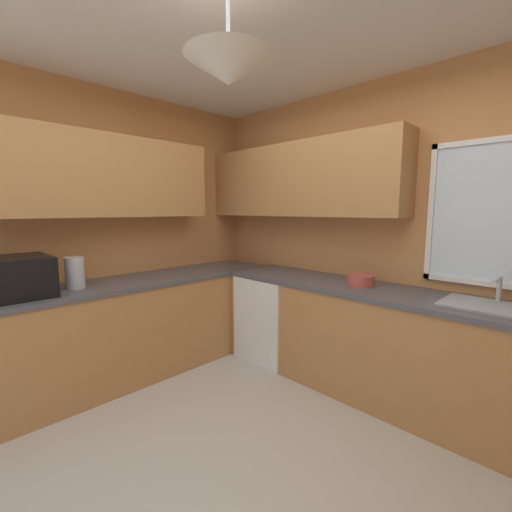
{
  "coord_description": "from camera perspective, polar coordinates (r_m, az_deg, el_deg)",
  "views": [
    {
      "loc": [
        1.35,
        -1.16,
        1.51
      ],
      "look_at": [
        -0.53,
        0.72,
        1.15
      ],
      "focal_mm": 23.9,
      "sensor_mm": 36.0,
      "label": 1
    }
  ],
  "objects": [
    {
      "name": "kettle",
      "position": [
        3.07,
        -28.04,
        -2.49
      ],
      "size": [
        0.14,
        0.14,
        0.26
      ],
      "primitive_type": "cylinder",
      "color": "#B7B7BC",
      "rests_on": "counter_run_left"
    },
    {
      "name": "dishwasher",
      "position": [
        3.57,
        3.17,
        -10.08
      ],
      "size": [
        0.6,
        0.6,
        0.84
      ],
      "primitive_type": "cube",
      "color": "white",
      "rests_on": "ground_plane"
    },
    {
      "name": "counter_run_left",
      "position": [
        3.32,
        -22.59,
        -11.65
      ],
      "size": [
        0.65,
        3.17,
        0.89
      ],
      "color": "#AD7542",
      "rests_on": "ground_plane"
    },
    {
      "name": "room_shell",
      "position": [
        2.38,
        -1.05,
        13.63
      ],
      "size": [
        3.88,
        3.56,
        2.67
      ],
      "color": "#C6844C",
      "rests_on": "ground_plane"
    },
    {
      "name": "ground_plane",
      "position": [
        2.33,
        -3.93,
        -32.72
      ],
      "size": [
        8.28,
        8.28,
        0.0
      ],
      "primitive_type": "plane",
      "color": "#B7B2A8"
    },
    {
      "name": "counter_run_back",
      "position": [
        3.0,
        20.24,
        -13.57
      ],
      "size": [
        2.97,
        0.65,
        0.89
      ],
      "color": "#AD7542",
      "rests_on": "ground_plane"
    },
    {
      "name": "bowl",
      "position": [
        2.95,
        17.09,
        -3.9
      ],
      "size": [
        0.22,
        0.22,
        0.09
      ],
      "primitive_type": "cylinder",
      "color": "#B74C42",
      "rests_on": "counter_run_back"
    },
    {
      "name": "microwave",
      "position": [
        3.0,
        -34.59,
        -2.82
      ],
      "size": [
        0.48,
        0.36,
        0.29
      ],
      "primitive_type": "cube",
      "color": "black",
      "rests_on": "counter_run_left"
    },
    {
      "name": "sink_assembly",
      "position": [
        2.68,
        34.87,
        -6.89
      ],
      "size": [
        0.57,
        0.4,
        0.19
      ],
      "color": "#9EA0A5",
      "rests_on": "counter_run_back"
    }
  ]
}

